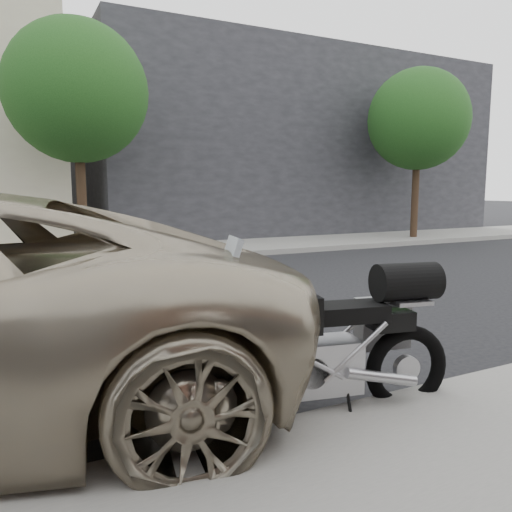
% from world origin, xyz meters
% --- Properties ---
extents(ground, '(120.00, 120.00, 0.00)m').
position_xyz_m(ground, '(0.00, 0.00, 0.00)').
color(ground, black).
rests_on(ground, ground).
extents(far_sidewalk, '(44.00, 3.00, 0.15)m').
position_xyz_m(far_sidewalk, '(0.00, -6.50, 0.07)').
color(far_sidewalk, gray).
rests_on(far_sidewalk, ground).
extents(far_building_dark, '(16.00, 11.00, 7.00)m').
position_xyz_m(far_building_dark, '(-7.00, -13.50, 3.50)').
color(far_building_dark, '#27272C').
rests_on(far_building_dark, ground).
extents(street_tree_left, '(3.40, 3.40, 5.70)m').
position_xyz_m(street_tree_left, '(-9.00, -6.00, 4.14)').
color(street_tree_left, '#362618').
rests_on(street_tree_left, far_sidewalk).
extents(street_tree_mid, '(3.40, 3.40, 5.70)m').
position_xyz_m(street_tree_mid, '(2.00, -6.00, 4.14)').
color(street_tree_mid, '#362618').
rests_on(street_tree_mid, far_sidewalk).
extents(motorcycle, '(2.35, 0.86, 1.50)m').
position_xyz_m(motorcycle, '(1.44, 3.91, 0.65)').
color(motorcycle, black).
rests_on(motorcycle, ground).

